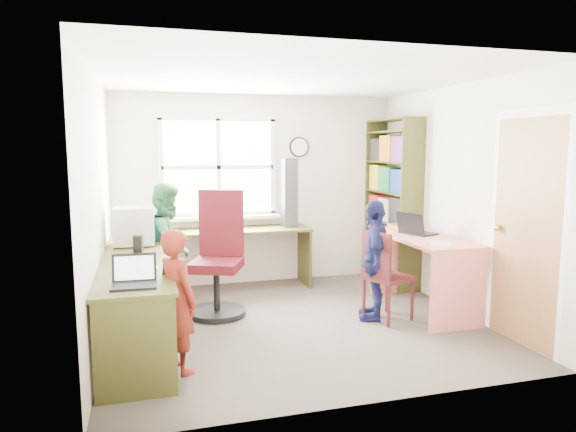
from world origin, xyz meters
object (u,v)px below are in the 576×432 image
object	(u,v)px
bookshelf	(392,206)
laptop_left	(134,278)
right_desk	(423,257)
potted_plant	(219,219)
wooden_chair	(384,272)
crt_monitor	(134,226)
swivel_chair	(218,261)
person_red	(178,301)
person_navy	(374,260)
cd_tower	(289,193)
laptop_right	(415,229)
l_desk	(160,297)
person_green	(169,245)

from	to	relation	value
bookshelf	laptop_left	size ratio (longest dim) A/B	6.45
right_desk	potted_plant	xyz separation A→B (m)	(-1.99, 1.39, 0.30)
wooden_chair	crt_monitor	world-z (taller)	crt_monitor
wooden_chair	potted_plant	bearing A→B (deg)	111.18
swivel_chair	laptop_left	xyz separation A→B (m)	(-0.82, -1.49, 0.24)
bookshelf	right_desk	bearing A→B (deg)	-99.95
person_red	person_navy	xyz separation A→B (m)	(2.01, 0.74, 0.05)
cd_tower	bookshelf	bearing A→B (deg)	-14.17
laptop_right	bookshelf	bearing A→B (deg)	-33.46
l_desk	bookshelf	bearing A→B (deg)	26.43
swivel_chair	cd_tower	size ratio (longest dim) A/B	1.50
person_navy	swivel_chair	bearing A→B (deg)	-90.64
cd_tower	crt_monitor	bearing A→B (deg)	-161.73
swivel_chair	person_green	distance (m)	0.63
swivel_chair	cd_tower	world-z (taller)	cd_tower
laptop_left	cd_tower	world-z (taller)	cd_tower
swivel_chair	wooden_chair	world-z (taller)	swivel_chair
laptop_right	person_navy	distance (m)	0.71
l_desk	bookshelf	xyz separation A→B (m)	(2.96, 1.47, 0.55)
crt_monitor	l_desk	bearing A→B (deg)	-77.63
person_red	cd_tower	bearing A→B (deg)	-62.92
crt_monitor	laptop_right	bearing A→B (deg)	-9.10
l_desk	person_green	bearing A→B (deg)	83.36
bookshelf	l_desk	bearing A→B (deg)	-153.57
swivel_chair	potted_plant	xyz separation A→B (m)	(0.14, 0.90, 0.33)
l_desk	laptop_right	world-z (taller)	laptop_right
crt_monitor	person_green	xyz separation A→B (m)	(0.35, 0.25, -0.27)
l_desk	person_red	bearing A→B (deg)	-76.87
wooden_chair	person_green	bearing A→B (deg)	132.00
bookshelf	person_green	world-z (taller)	bookshelf
bookshelf	person_navy	distance (m)	1.56
wooden_chair	person_navy	distance (m)	0.16
wooden_chair	l_desk	bearing A→B (deg)	162.84
wooden_chair	potted_plant	xyz separation A→B (m)	(-1.42, 1.61, 0.39)
right_desk	person_green	bearing A→B (deg)	162.62
person_navy	right_desk	bearing A→B (deg)	122.82
bookshelf	person_green	bearing A→B (deg)	-174.44
laptop_right	swivel_chair	bearing A→B (deg)	60.28
bookshelf	person_green	xyz separation A→B (m)	(-2.82, -0.27, -0.32)
wooden_chair	laptop_left	distance (m)	2.52
person_red	person_green	bearing A→B (deg)	-29.00
bookshelf	wooden_chair	bearing A→B (deg)	-119.65
right_desk	laptop_right	distance (m)	0.32
laptop_left	cd_tower	size ratio (longest dim) A/B	0.38
right_desk	swivel_chair	distance (m)	2.19
l_desk	swivel_chair	xyz separation A→B (m)	(0.63, 0.83, 0.10)
laptop_right	person_green	bearing A→B (deg)	54.15
l_desk	person_green	distance (m)	1.23
l_desk	swivel_chair	bearing A→B (deg)	52.76
bookshelf	person_navy	bearing A→B (deg)	-123.43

